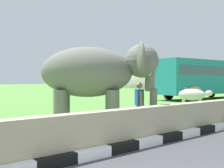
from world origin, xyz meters
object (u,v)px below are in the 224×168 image
(bus_teal, at_px, (202,76))
(cow_mid, at_px, (194,91))
(person_handler, at_px, (139,102))
(cow_near, at_px, (193,95))
(elephant, at_px, (98,74))

(bus_teal, xyz_separation_m, cow_mid, (-2.93, -1.09, -1.21))
(person_handler, relative_size, cow_near, 0.88)
(elephant, relative_size, person_handler, 2.37)
(person_handler, xyz_separation_m, cow_near, (6.48, 2.05, -0.06))
(cow_mid, bearing_deg, person_handler, -154.74)
(elephant, bearing_deg, bus_teal, 20.93)
(elephant, height_order, bus_teal, bus_teal)
(bus_teal, bearing_deg, person_handler, -155.65)
(person_handler, height_order, cow_near, person_handler)
(cow_near, bearing_deg, elephant, -169.03)
(person_handler, bearing_deg, bus_teal, 24.35)
(bus_teal, bearing_deg, cow_near, -151.11)
(cow_near, height_order, cow_mid, same)
(cow_near, bearing_deg, cow_mid, 32.65)
(bus_teal, bearing_deg, elephant, -159.07)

